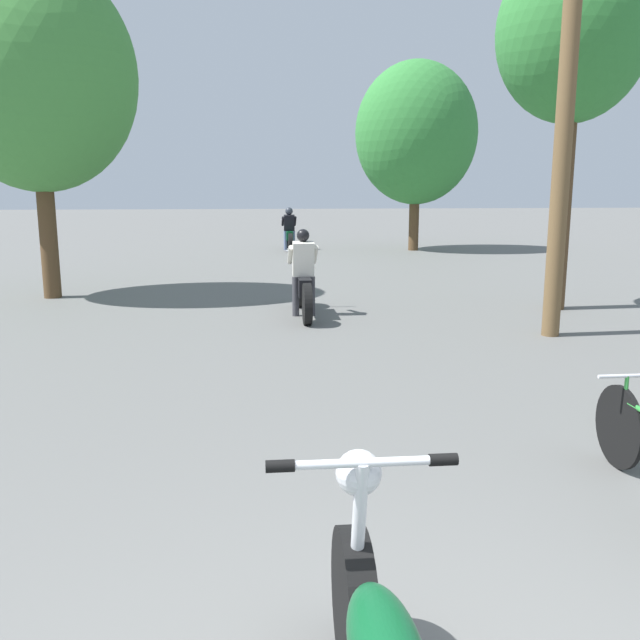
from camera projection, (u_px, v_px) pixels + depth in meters
name	position (u px, v px, depth m)	size (l,w,h in m)	color
utility_pole	(566.00, 97.00, 8.92)	(1.10, 0.24, 6.25)	brown
roadside_tree_right_near	(573.00, 37.00, 10.75)	(2.44, 2.20, 5.87)	#513A23
roadside_tree_right_far	(416.00, 133.00, 21.35)	(3.86, 3.47, 5.91)	#513A23
roadside_tree_left	(36.00, 77.00, 12.00)	(3.54, 3.19, 6.02)	#513A23
motorcycle_rider_lead	(303.00, 283.00, 10.93)	(0.50, 2.18, 1.40)	black
motorcycle_rider_far	(289.00, 234.00, 22.07)	(0.50, 2.09, 1.38)	black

